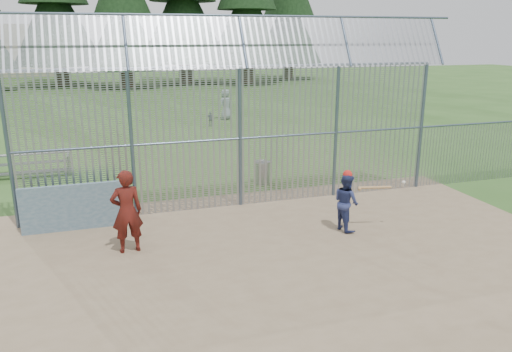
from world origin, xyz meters
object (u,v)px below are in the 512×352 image
object	(u,v)px
batter	(346,202)
trash_can	(262,172)
dugout_wall	(73,207)
onlooker	(127,211)
bleacher	(27,164)

from	to	relation	value
batter	trash_can	size ratio (longest dim) A/B	1.80
dugout_wall	trash_can	size ratio (longest dim) A/B	3.05
onlooker	trash_can	size ratio (longest dim) A/B	2.37
bleacher	dugout_wall	bearing A→B (deg)	-73.48
onlooker	bleacher	world-z (taller)	onlooker
trash_can	dugout_wall	bearing A→B (deg)	-156.49
batter	bleacher	xyz separation A→B (m)	(-8.39, 8.02, -0.35)
dugout_wall	bleacher	bearing A→B (deg)	106.52
onlooker	bleacher	bearing A→B (deg)	-74.70
dugout_wall	batter	size ratio (longest dim) A/B	1.69
dugout_wall	batter	xyz separation A→B (m)	(6.63, -2.07, 0.14)
bleacher	batter	bearing A→B (deg)	-43.71
batter	trash_can	world-z (taller)	batter
dugout_wall	trash_can	xyz separation A→B (m)	(5.91, 2.57, -0.24)
batter	onlooker	world-z (taller)	onlooker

